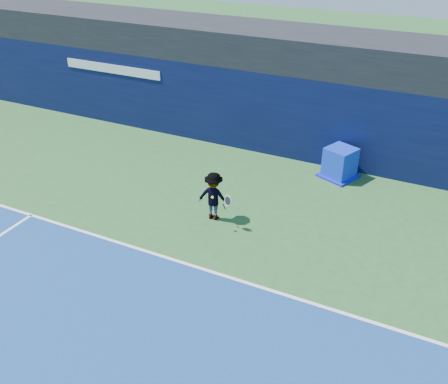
# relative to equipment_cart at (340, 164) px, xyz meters

# --- Properties ---
(ground) EXTENTS (80.00, 80.00, 0.00)m
(ground) POSITION_rel_equipment_cart_xyz_m (-2.56, -9.43, -0.48)
(ground) COLOR #2A5B29
(ground) RESTS_ON ground
(baseline) EXTENTS (24.00, 0.10, 0.01)m
(baseline) POSITION_rel_equipment_cart_xyz_m (-2.56, -6.43, -0.47)
(baseline) COLOR white
(baseline) RESTS_ON ground
(stadium_band) EXTENTS (36.00, 3.00, 1.20)m
(stadium_band) POSITION_rel_equipment_cart_xyz_m (-2.56, 2.07, 3.12)
(stadium_band) COLOR black
(stadium_band) RESTS_ON back_wall_assembly
(back_wall_assembly) EXTENTS (36.00, 1.03, 3.00)m
(back_wall_assembly) POSITION_rel_equipment_cart_xyz_m (-2.56, 1.07, 1.02)
(back_wall_assembly) COLOR #091035
(back_wall_assembly) RESTS_ON ground
(equipment_cart) EXTENTS (1.42, 1.42, 1.05)m
(equipment_cart) POSITION_rel_equipment_cart_xyz_m (0.00, 0.00, 0.00)
(equipment_cart) COLOR #0D2BC3
(equipment_cart) RESTS_ON ground
(tennis_player) EXTENTS (1.22, 0.69, 1.48)m
(tennis_player) POSITION_rel_equipment_cart_xyz_m (-2.61, -4.16, 0.26)
(tennis_player) COLOR white
(tennis_player) RESTS_ON ground
(tennis_ball) EXTENTS (0.08, 0.08, 0.08)m
(tennis_ball) POSITION_rel_equipment_cart_xyz_m (-2.37, -4.71, 0.57)
(tennis_ball) COLOR #D9F31B
(tennis_ball) RESTS_ON ground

